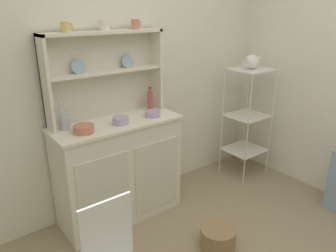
{
  "coord_description": "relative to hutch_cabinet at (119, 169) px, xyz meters",
  "views": [
    {
      "loc": [
        -1.47,
        -0.9,
        1.8
      ],
      "look_at": [
        0.09,
        1.12,
        0.86
      ],
      "focal_mm": 34.6,
      "sensor_mm": 36.0,
      "label": 1
    }
  ],
  "objects": [
    {
      "name": "floor_basket",
      "position": [
        0.39,
        -0.84,
        -0.38
      ],
      "size": [
        0.28,
        0.28,
        0.17
      ],
      "primitive_type": "cylinder",
      "color": "#93754C",
      "rests_on": "ground"
    },
    {
      "name": "cup_gold_0",
      "position": [
        -0.3,
        0.12,
        1.2
      ],
      "size": [
        0.08,
        0.07,
        0.08
      ],
      "color": "#DBB760",
      "rests_on": "hutch_shelf_unit"
    },
    {
      "name": "wall_back",
      "position": [
        0.26,
        0.26,
        0.79
      ],
      "size": [
        3.84,
        0.05,
        2.5
      ],
      "primitive_type": "cube",
      "color": "silver",
      "rests_on": "ground"
    },
    {
      "name": "hutch_cabinet",
      "position": [
        0.0,
        0.0,
        0.0
      ],
      "size": [
        1.09,
        0.45,
        0.91
      ],
      "color": "silver",
      "rests_on": "ground"
    },
    {
      "name": "bowl_mixing_large",
      "position": [
        -0.32,
        -0.07,
        0.47
      ],
      "size": [
        0.16,
        0.16,
        0.06
      ],
      "primitive_type": "cylinder",
      "color": "#C67556",
      "rests_on": "hutch_cabinet"
    },
    {
      "name": "cup_terracotta_2",
      "position": [
        0.29,
        0.12,
        1.2
      ],
      "size": [
        0.08,
        0.07,
        0.08
      ],
      "color": "#C67556",
      "rests_on": "hutch_shelf_unit"
    },
    {
      "name": "cup_cream_1",
      "position": [
        0.01,
        0.12,
        1.2
      ],
      "size": [
        0.1,
        0.08,
        0.08
      ],
      "color": "silver",
      "rests_on": "hutch_shelf_unit"
    },
    {
      "name": "bowl_floral_medium",
      "position": [
        -0.0,
        -0.07,
        0.47
      ],
      "size": [
        0.13,
        0.13,
        0.06
      ],
      "primitive_type": "cylinder",
      "color": "#B79ECC",
      "rests_on": "hutch_cabinet"
    },
    {
      "name": "porcelain_teapot",
      "position": [
        1.52,
        -0.15,
        0.81
      ],
      "size": [
        0.24,
        0.15,
        0.17
      ],
      "color": "white",
      "rests_on": "bakers_rack"
    },
    {
      "name": "hutch_shelf_unit",
      "position": [
        -0.0,
        0.16,
        0.86
      ],
      "size": [
        1.02,
        0.18,
        0.72
      ],
      "color": "beige",
      "rests_on": "hutch_cabinet"
    },
    {
      "name": "utensil_jar",
      "position": [
        -0.4,
        0.08,
        0.5
      ],
      "size": [
        0.08,
        0.08,
        0.24
      ],
      "color": "#B2B7C6",
      "rests_on": "hutch_cabinet"
    },
    {
      "name": "bakers_rack",
      "position": [
        1.52,
        -0.15,
        0.27
      ],
      "size": [
        0.42,
        0.37,
        1.2
      ],
      "color": "silver",
      "rests_on": "ground"
    },
    {
      "name": "bowl_cream_small",
      "position": [
        0.32,
        -0.07,
        0.47
      ],
      "size": [
        0.13,
        0.13,
        0.05
      ],
      "primitive_type": "cylinder",
      "color": "#B79ECC",
      "rests_on": "hutch_cabinet"
    },
    {
      "name": "jam_bottle",
      "position": [
        0.4,
        0.09,
        0.53
      ],
      "size": [
        0.05,
        0.05,
        0.22
      ],
      "color": "#B74C47",
      "rests_on": "hutch_cabinet"
    }
  ]
}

